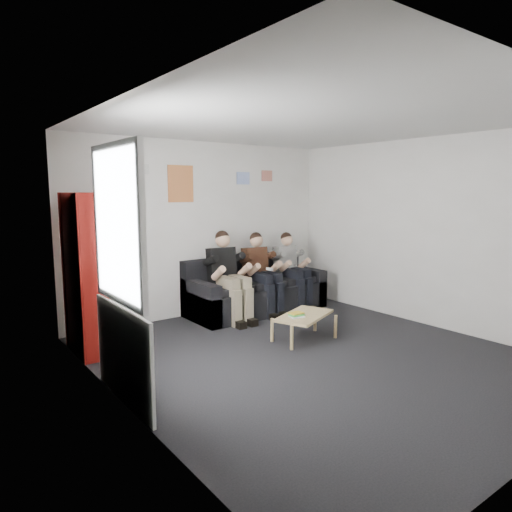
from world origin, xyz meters
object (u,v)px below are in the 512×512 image
at_px(coffee_table, 304,317).
at_px(person_left, 229,276).
at_px(person_middle, 263,273).
at_px(bookshelf, 85,274).
at_px(person_right, 293,270).
at_px(sofa, 255,292).

distance_m(coffee_table, person_left, 1.43).
relative_size(person_left, person_middle, 1.05).
bearing_deg(bookshelf, person_left, 6.10).
height_order(person_left, person_right, person_left).
xyz_separation_m(person_middle, person_right, (0.63, 0.00, -0.01)).
xyz_separation_m(bookshelf, person_left, (2.13, 0.10, -0.29)).
xyz_separation_m(bookshelf, person_right, (3.40, 0.11, -0.32)).
bearing_deg(person_middle, coffee_table, -96.48).
relative_size(sofa, person_middle, 1.76).
height_order(sofa, person_left, person_left).
height_order(bookshelf, person_right, bookshelf).
relative_size(sofa, bookshelf, 1.18).
bearing_deg(person_left, coffee_table, -68.83).
bearing_deg(coffee_table, person_right, 53.94).
relative_size(coffee_table, person_left, 0.64).
distance_m(sofa, person_middle, 0.39).
height_order(bookshelf, person_left, bookshelf).
bearing_deg(coffee_table, bookshelf, 152.59).
relative_size(bookshelf, person_left, 1.42).
bearing_deg(sofa, coffee_table, -102.85).
xyz_separation_m(sofa, person_middle, (0.00, -0.20, 0.34)).
height_order(sofa, bookshelf, bookshelf).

